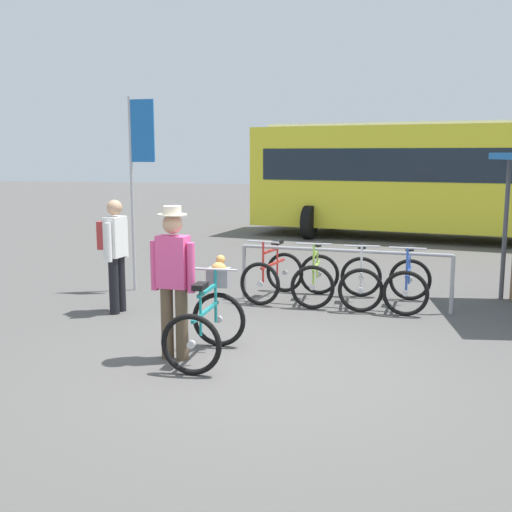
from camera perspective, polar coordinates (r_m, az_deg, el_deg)
The scene contains 11 objects.
ground_plane at distance 6.98m, azimuth -0.23°, elevation -9.82°, with size 80.00×80.00×0.00m, color #514F4C.
bike_rack_rail at distance 9.50m, azimuth 7.95°, elevation -0.62°, with size 3.20×0.26×0.88m.
racked_bike_red at distance 9.98m, azimuth 1.54°, elevation -1.78°, with size 0.85×1.22×0.98m.
racked_bike_lime at distance 9.81m, azimuth 5.47°, elevation -2.01°, with size 0.71×1.14×0.98m.
racked_bike_white at distance 9.70m, azimuth 9.52°, elevation -2.24°, with size 0.74×1.16×0.98m.
racked_bike_blue at distance 9.62m, azimuth 13.65°, elevation -2.46°, with size 0.72×1.12×0.97m.
featured_bicycle at distance 7.13m, azimuth -4.29°, elevation -5.36°, with size 0.68×1.21×1.09m.
person_with_featured_bike at distance 6.97m, azimuth -7.52°, elevation -1.84°, with size 0.53×0.32×1.72m.
pedestrian_with_backpack at distance 9.21m, azimuth -12.72°, elevation 0.66°, with size 0.36×0.53×1.64m.
bus_distant at distance 17.49m, azimuth 16.48°, elevation 7.14°, with size 10.26×4.37×3.08m.
banner_flag at distance 10.54m, azimuth -10.66°, elevation 8.84°, with size 0.45×0.05×3.20m.
Camera 1 is at (1.62, -6.39, 2.29)m, focal length 43.99 mm.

